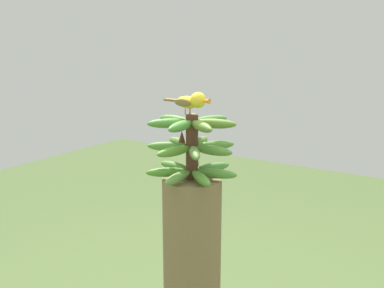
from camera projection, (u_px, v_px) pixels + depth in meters
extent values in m
cylinder|color=#4C2D1E|center=(192.00, 147.00, 1.62)|extent=(0.05, 0.05, 0.24)
ellipsoid|color=#4E8732|center=(216.00, 174.00, 1.61)|extent=(0.07, 0.16, 0.04)
ellipsoid|color=#4B8338|center=(212.00, 168.00, 1.69)|extent=(0.16, 0.10, 0.04)
ellipsoid|color=#5A7C3A|center=(194.00, 165.00, 1.73)|extent=(0.16, 0.10, 0.04)
ellipsoid|color=#507E33|center=(175.00, 167.00, 1.71)|extent=(0.07, 0.16, 0.04)
ellipsoid|color=#4B892B|center=(167.00, 172.00, 1.63)|extent=(0.13, 0.15, 0.04)
ellipsoid|color=#5C8839|center=(178.00, 177.00, 1.57)|extent=(0.16, 0.04, 0.04)
ellipsoid|color=#50852E|center=(201.00, 178.00, 1.56)|extent=(0.12, 0.15, 0.04)
ellipsoid|color=#4F8130|center=(213.00, 150.00, 1.58)|extent=(0.04, 0.16, 0.04)
ellipsoid|color=#508532|center=(214.00, 145.00, 1.65)|extent=(0.15, 0.13, 0.04)
ellipsoid|color=#547B2E|center=(200.00, 142.00, 1.70)|extent=(0.16, 0.07, 0.04)
ellipsoid|color=#557A30|center=(180.00, 143.00, 1.70)|extent=(0.10, 0.16, 0.04)
ellipsoid|color=#4D8732|center=(168.00, 146.00, 1.63)|extent=(0.10, 0.16, 0.04)
ellipsoid|color=#53862C|center=(174.00, 151.00, 1.56)|extent=(0.16, 0.07, 0.04)
ellipsoid|color=#5C7F3C|center=(195.00, 153.00, 1.54)|extent=(0.15, 0.13, 0.04)
ellipsoid|color=#4D7E32|center=(175.00, 120.00, 1.66)|extent=(0.06, 0.16, 0.04)
ellipsoid|color=#4A8432|center=(169.00, 123.00, 1.59)|extent=(0.14, 0.14, 0.04)
ellipsoid|color=#4A8A36|center=(181.00, 126.00, 1.53)|extent=(0.16, 0.05, 0.04)
ellipsoid|color=olive|center=(201.00, 126.00, 1.53)|extent=(0.12, 0.15, 0.04)
ellipsoid|color=#5A812C|center=(215.00, 124.00, 1.58)|extent=(0.08, 0.16, 0.04)
ellipsoid|color=#4D8438|center=(210.00, 120.00, 1.65)|extent=(0.16, 0.09, 0.04)
ellipsoid|color=olive|center=(193.00, 119.00, 1.68)|extent=(0.16, 0.11, 0.04)
cone|color=brown|center=(182.00, 139.00, 1.65)|extent=(0.04, 0.04, 0.06)
cylinder|color=#C68933|center=(185.00, 112.00, 1.59)|extent=(0.01, 0.00, 0.02)
cylinder|color=#C68933|center=(190.00, 111.00, 1.61)|extent=(0.01, 0.00, 0.02)
ellipsoid|color=yellow|center=(188.00, 102.00, 1.60)|extent=(0.05, 0.10, 0.04)
ellipsoid|color=brown|center=(183.00, 103.00, 1.58)|extent=(0.01, 0.08, 0.03)
ellipsoid|color=brown|center=(190.00, 102.00, 1.62)|extent=(0.01, 0.08, 0.03)
cube|color=brown|center=(172.00, 100.00, 1.64)|extent=(0.03, 0.06, 0.01)
sphere|color=yellow|center=(197.00, 100.00, 1.57)|extent=(0.06, 0.06, 0.06)
sphere|color=black|center=(203.00, 99.00, 1.58)|extent=(0.01, 0.01, 0.01)
cone|color=orange|center=(206.00, 101.00, 1.54)|extent=(0.02, 0.03, 0.02)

